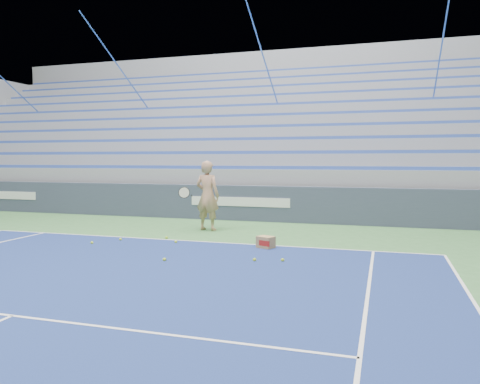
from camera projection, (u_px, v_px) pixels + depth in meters
sponsor_barrier at (241, 203)px, 14.70m from camera, size 30.00×0.32×1.10m
bleachers at (280, 149)px, 20.02m from camera, size 31.00×9.15×7.30m
tennis_player at (207, 196)px, 12.60m from camera, size 0.98×0.89×1.88m
ball_box at (266, 242)px, 10.09m from camera, size 0.42×0.39×0.26m
tennis_ball_0 at (92, 243)px, 10.58m from camera, size 0.07×0.07×0.07m
tennis_ball_1 at (283, 260)px, 8.76m from camera, size 0.07×0.07×0.07m
tennis_ball_2 at (176, 242)px, 10.69m from camera, size 0.07×0.07×0.07m
tennis_ball_3 at (167, 238)px, 11.28m from camera, size 0.07×0.07×0.07m
tennis_ball_4 at (120, 239)px, 11.01m from camera, size 0.07×0.07×0.07m
tennis_ball_5 at (165, 260)px, 8.79m from camera, size 0.07×0.07×0.07m
tennis_ball_6 at (262, 243)px, 10.59m from camera, size 0.07×0.07×0.07m
tennis_ball_7 at (255, 260)px, 8.78m from camera, size 0.07×0.07×0.07m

